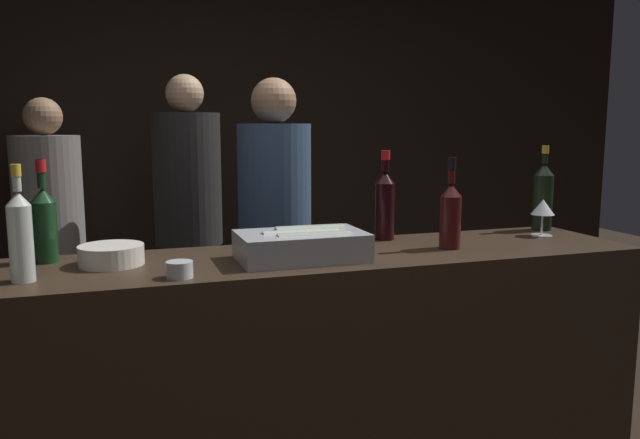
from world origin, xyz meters
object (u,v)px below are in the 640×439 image
at_px(bowl_white, 111,254).
at_px(rose_wine_bottle, 20,233).
at_px(wine_glass, 543,208).
at_px(red_wine_bottle_black_foil, 450,213).
at_px(candle_votive, 180,269).
at_px(person_blond_tee, 188,214).
at_px(person_in_hoodie, 275,237).
at_px(champagne_bottle, 543,195).
at_px(red_wine_bottle_burgundy, 44,221).
at_px(person_grey_polo, 50,227).
at_px(red_wine_bottle_tall, 385,202).
at_px(ice_bin_with_bottles, 303,244).

relative_size(bowl_white, rose_wine_bottle, 0.61).
bearing_deg(wine_glass, red_wine_bottle_black_foil, -166.96).
relative_size(wine_glass, candle_votive, 1.90).
bearing_deg(person_blond_tee, bowl_white, 174.99).
relative_size(bowl_white, person_in_hoodie, 0.12).
bearing_deg(champagne_bottle, red_wine_bottle_black_foil, -157.93).
xyz_separation_m(red_wine_bottle_burgundy, rose_wine_bottle, (-0.04, -0.26, 0.01)).
bearing_deg(red_wine_bottle_black_foil, person_grey_polo, 129.99).
xyz_separation_m(candle_votive, red_wine_bottle_tall, (0.84, 0.39, 0.12)).
xyz_separation_m(red_wine_bottle_black_foil, red_wine_bottle_burgundy, (-1.39, 0.21, 0.01)).
bearing_deg(ice_bin_with_bottles, red_wine_bottle_black_foil, 1.49).
bearing_deg(ice_bin_with_bottles, rose_wine_bottle, -177.75).
bearing_deg(person_blond_tee, rose_wine_bottle, 168.61).
xyz_separation_m(ice_bin_with_bottles, bowl_white, (-0.62, 0.12, -0.02)).
bearing_deg(person_blond_tee, ice_bin_with_bottles, -161.77).
xyz_separation_m(candle_votive, person_in_hoodie, (0.54, 0.99, -0.10)).
relative_size(ice_bin_with_bottles, red_wine_bottle_black_foil, 1.27).
bearing_deg(person_in_hoodie, person_grey_polo, 157.59).
height_order(ice_bin_with_bottles, red_wine_bottle_black_foil, red_wine_bottle_black_foil).
relative_size(red_wine_bottle_tall, champagne_bottle, 0.96).
height_order(candle_votive, red_wine_bottle_black_foil, red_wine_bottle_black_foil).
distance_m(bowl_white, candle_votive, 0.31).
bearing_deg(bowl_white, ice_bin_with_bottles, -10.86).
distance_m(red_wine_bottle_tall, rose_wine_bottle, 1.31).
height_order(champagne_bottle, person_in_hoodie, person_in_hoodie).
bearing_deg(ice_bin_with_bottles, champagne_bottle, 12.36).
relative_size(candle_votive, person_in_hoodie, 0.05).
bearing_deg(person_in_hoodie, bowl_white, -115.12).
xyz_separation_m(champagne_bottle, person_blond_tee, (-1.36, 1.32, -0.20)).
height_order(champagne_bottle, rose_wine_bottle, champagne_bottle).
bearing_deg(bowl_white, rose_wine_bottle, -148.04).
bearing_deg(person_grey_polo, champagne_bottle, -93.75).
relative_size(red_wine_bottle_black_foil, red_wine_bottle_burgundy, 0.98).
bearing_deg(candle_votive, person_blond_tee, 82.61).
height_order(red_wine_bottle_black_foil, red_wine_bottle_burgundy, red_wine_bottle_burgundy).
bearing_deg(person_in_hoodie, rose_wine_bottle, -117.95).
bearing_deg(red_wine_bottle_black_foil, wine_glass, 13.04).
distance_m(candle_votive, person_grey_polo, 2.04).
bearing_deg(champagne_bottle, red_wine_bottle_burgundy, -179.23).
height_order(red_wine_bottle_tall, person_grey_polo, person_grey_polo).
distance_m(wine_glass, champagne_bottle, 0.16).
relative_size(ice_bin_with_bottles, rose_wine_bottle, 1.24).
height_order(red_wine_bottle_tall, person_in_hoodie, person_in_hoodie).
xyz_separation_m(red_wine_bottle_black_foil, rose_wine_bottle, (-1.43, -0.05, 0.01)).
bearing_deg(candle_votive, rose_wine_bottle, 167.50).
bearing_deg(champagne_bottle, wine_glass, -127.40).
distance_m(candle_votive, red_wine_bottle_burgundy, 0.55).
height_order(bowl_white, champagne_bottle, champagne_bottle).
bearing_deg(person_grey_polo, wine_glass, -97.16).
bearing_deg(candle_votive, person_in_hoodie, 61.18).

